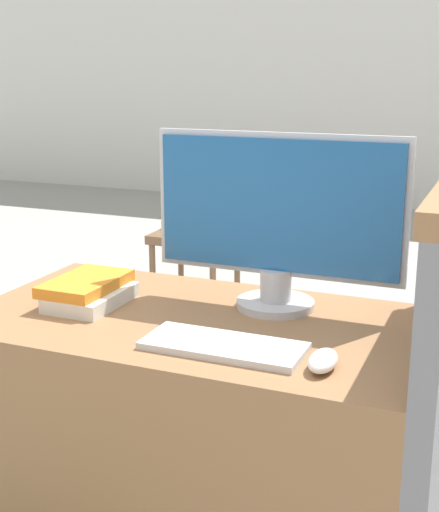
# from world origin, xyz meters

# --- Properties ---
(desk) EXTENTS (1.11, 0.63, 0.78)m
(desk) POSITION_xyz_m (0.00, 0.31, 0.39)
(desk) COLOR #8C603D
(desk) RESTS_ON ground_plane
(carrel_divider) EXTENTS (0.07, 0.73, 1.14)m
(carrel_divider) POSITION_xyz_m (0.58, 0.36, 0.58)
(carrel_divider) COLOR slate
(carrel_divider) RESTS_ON ground_plane
(monitor) EXTENTS (0.64, 0.20, 0.44)m
(monitor) POSITION_xyz_m (0.16, 0.46, 1.01)
(monitor) COLOR #B7B7BC
(monitor) RESTS_ON desk
(keyboard) EXTENTS (0.35, 0.15, 0.02)m
(keyboard) POSITION_xyz_m (0.14, 0.15, 0.78)
(keyboard) COLOR silver
(keyboard) RESTS_ON desk
(mouse) EXTENTS (0.06, 0.11, 0.04)m
(mouse) POSITION_xyz_m (0.37, 0.13, 0.80)
(mouse) COLOR white
(mouse) RESTS_ON desk
(book_stack) EXTENTS (0.17, 0.24, 0.07)m
(book_stack) POSITION_xyz_m (-0.29, 0.30, 0.81)
(book_stack) COLOR silver
(book_stack) RESTS_ON desk
(far_chair) EXTENTS (0.44, 0.44, 0.89)m
(far_chair) POSITION_xyz_m (-1.00, 2.60, 0.49)
(far_chair) COLOR brown
(far_chair) RESTS_ON ground_plane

